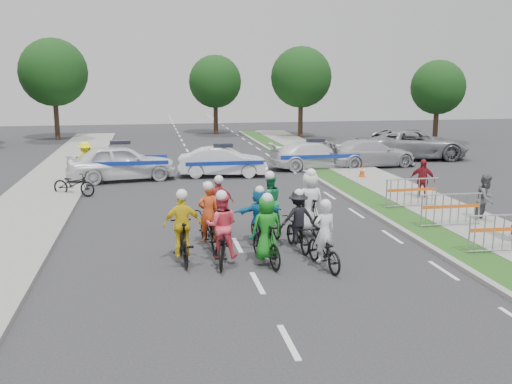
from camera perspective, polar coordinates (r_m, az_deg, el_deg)
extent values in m
plane|color=#28282B|center=(13.17, 0.13, -9.09)|extent=(90.00, 90.00, 0.00)
cube|color=gray|center=(19.19, 12.43, -2.54)|extent=(0.20, 60.00, 0.12)
cube|color=#254C18|center=(19.47, 14.33, -2.45)|extent=(1.20, 60.00, 0.11)
cube|color=gray|center=(20.28, 18.95, -2.13)|extent=(2.40, 60.00, 0.13)
cube|color=gray|center=(18.20, -23.62, -4.01)|extent=(3.00, 60.00, 0.13)
imported|color=black|center=(14.12, 6.75, -5.80)|extent=(0.86, 1.79, 0.90)
imported|color=white|center=(13.93, 6.86, -3.98)|extent=(0.60, 0.44, 1.50)
sphere|color=white|center=(13.72, 6.99, -1.24)|extent=(0.26, 0.26, 0.26)
imported|color=black|center=(14.24, 1.03, -5.23)|extent=(0.83, 1.83, 1.06)
imported|color=#167E1A|center=(14.07, 1.08, -3.56)|extent=(0.86, 0.64, 1.59)
sphere|color=white|center=(13.85, 1.13, -0.64)|extent=(0.28, 0.28, 0.28)
imported|color=black|center=(14.38, -3.46, -5.26)|extent=(0.95, 1.95, 0.98)
imported|color=#FF465D|center=(14.19, -3.46, -3.36)|extent=(0.89, 0.74, 1.63)
sphere|color=white|center=(13.97, -3.47, -0.37)|extent=(0.28, 0.28, 0.28)
imported|color=black|center=(14.54, -7.33, -4.91)|extent=(0.62, 1.85, 1.09)
imported|color=yellow|center=(14.37, -7.36, -3.23)|extent=(0.98, 0.46, 1.64)
sphere|color=white|center=(14.14, -7.43, -0.27)|extent=(0.28, 0.28, 0.28)
imported|color=black|center=(15.53, 4.16, -4.19)|extent=(0.75, 1.72, 0.88)
imported|color=black|center=(15.36, 4.23, -2.55)|extent=(0.99, 0.64, 1.46)
sphere|color=white|center=(15.17, 4.32, -0.15)|extent=(0.25, 0.25, 0.25)
imported|color=black|center=(15.91, 0.29, -3.60)|extent=(0.60, 1.65, 0.97)
imported|color=#1879BB|center=(15.76, 0.33, -2.16)|extent=(1.38, 0.55, 1.46)
sphere|color=white|center=(15.56, 0.37, 0.18)|extent=(0.25, 0.25, 0.25)
imported|color=black|center=(15.77, -4.77, -3.80)|extent=(0.89, 1.90, 0.96)
imported|color=#D6481A|center=(15.60, -4.78, -2.08)|extent=(0.63, 0.46, 1.60)
sphere|color=white|center=(15.39, -4.81, 0.58)|extent=(0.28, 0.28, 0.28)
imported|color=black|center=(16.81, 5.34, -2.48)|extent=(0.87, 2.00, 1.16)
imported|color=white|center=(16.66, 5.42, -0.95)|extent=(0.94, 0.69, 1.74)
sphere|color=white|center=(16.45, 5.52, 1.84)|extent=(0.30, 0.30, 0.30)
imported|color=black|center=(17.02, 1.30, -2.56)|extent=(0.91, 1.95, 0.99)
imported|color=#198B4F|center=(16.85, 1.34, -0.93)|extent=(0.88, 0.73, 1.65)
sphere|color=white|center=(16.65, 1.39, 1.64)|extent=(0.29, 0.29, 0.29)
imported|color=black|center=(17.07, -3.73, -2.48)|extent=(0.73, 1.75, 1.02)
imported|color=#C7373F|center=(16.92, -3.73, -1.09)|extent=(0.95, 0.51, 1.53)
sphere|color=white|center=(16.73, -3.74, 1.24)|extent=(0.27, 0.27, 0.27)
imported|color=white|center=(26.38, -13.33, 2.91)|extent=(5.08, 2.69, 1.65)
imported|color=white|center=(26.82, -3.30, 3.03)|extent=(4.30, 2.00, 1.36)
imported|color=white|center=(29.13, 5.94, 3.67)|extent=(4.82, 2.24, 1.36)
imported|color=#B9B9BE|center=(30.21, 11.37, 3.82)|extent=(5.06, 2.61, 1.40)
imported|color=gray|center=(33.60, 15.38, 4.66)|extent=(6.43, 3.52, 1.71)
imported|color=#535458|center=(19.56, 21.99, -0.65)|extent=(0.97, 0.92, 1.59)
imported|color=maroon|center=(22.27, 16.29, 1.15)|extent=(1.00, 0.85, 1.60)
imported|color=#FFFD0D|center=(26.72, -16.65, 2.96)|extent=(1.26, 0.91, 1.75)
cube|color=#F24C0C|center=(22.86, 5.82, -0.19)|extent=(0.40, 0.40, 0.03)
cone|color=#F24C0C|center=(22.79, 5.83, 0.63)|extent=(0.36, 0.36, 0.70)
cylinder|color=silver|center=(22.78, 5.84, 0.88)|extent=(0.29, 0.29, 0.08)
cube|color=#F24C0C|center=(26.41, 10.54, 1.26)|extent=(0.40, 0.40, 0.03)
cone|color=#F24C0C|center=(26.36, 10.57, 1.97)|extent=(0.36, 0.36, 0.70)
cylinder|color=silver|center=(26.34, 10.57, 2.19)|extent=(0.29, 0.29, 0.08)
imported|color=black|center=(23.49, -17.74, 0.78)|extent=(1.91, 1.38, 0.96)
cylinder|color=#382619|center=(43.70, 4.47, 7.54)|extent=(0.36, 0.36, 3.25)
sphere|color=#143611|center=(43.60, 4.53, 11.38)|extent=(4.55, 4.55, 4.55)
cylinder|color=#382619|center=(43.30, 17.53, 6.68)|extent=(0.36, 0.36, 2.75)
sphere|color=#143611|center=(43.18, 17.74, 9.95)|extent=(3.85, 3.85, 3.85)
cylinder|color=#382619|center=(44.71, -19.33, 7.19)|extent=(0.36, 0.36, 3.50)
sphere|color=#143611|center=(44.62, -19.61, 11.22)|extent=(4.90, 4.90, 4.90)
cylinder|color=#382619|center=(46.52, -4.05, 7.64)|extent=(0.36, 0.36, 3.00)
sphere|color=#143611|center=(46.41, -4.10, 10.96)|extent=(4.20, 4.20, 4.20)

